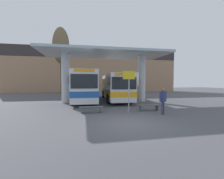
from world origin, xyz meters
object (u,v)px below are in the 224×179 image
waiting_bench_mid_platform (91,108)px  info_sign_platform (129,83)px  pedestrian_waiting (163,98)px  parked_car_street (83,88)px  waiting_bench_near_pillar (149,106)px  poplar_tree_behind_left (61,46)px  transit_bus_left_bay (85,85)px  transit_bus_center_bay (115,86)px

waiting_bench_mid_platform → info_sign_platform: (2.70, -0.42, 1.82)m
pedestrian_waiting → parked_car_street: size_ratio=0.38×
pedestrian_waiting → parked_car_street: bearing=71.6°
waiting_bench_near_pillar → info_sign_platform: (-1.76, -0.42, 1.82)m
info_sign_platform → poplar_tree_behind_left: (-7.01, 16.44, 6.25)m
info_sign_platform → poplar_tree_behind_left: bearing=113.1°
transit_bus_left_bay → transit_bus_center_bay: 3.79m
transit_bus_left_bay → poplar_tree_behind_left: 11.54m
pedestrian_waiting → poplar_tree_behind_left: size_ratio=0.16×
waiting_bench_mid_platform → info_sign_platform: info_sign_platform is taller
waiting_bench_near_pillar → parked_car_street: size_ratio=0.36×
transit_bus_left_bay → info_sign_platform: 8.37m
transit_bus_center_bay → waiting_bench_near_pillar: bearing=101.2°
info_sign_platform → transit_bus_left_bay: bearing=112.1°
parked_car_street → pedestrian_waiting: bearing=-72.1°
waiting_bench_near_pillar → pedestrian_waiting: (0.37, -1.44, 0.77)m
waiting_bench_mid_platform → parked_car_street: parked_car_street is taller
info_sign_platform → pedestrian_waiting: (2.13, -1.02, -1.05)m
waiting_bench_mid_platform → poplar_tree_behind_left: bearing=105.1°
waiting_bench_near_pillar → poplar_tree_behind_left: 19.97m
pedestrian_waiting → waiting_bench_mid_platform: bearing=131.1°
waiting_bench_near_pillar → transit_bus_center_bay: bearing=98.4°
waiting_bench_near_pillar → poplar_tree_behind_left: poplar_tree_behind_left is taller
waiting_bench_near_pillar → waiting_bench_mid_platform: bearing=180.0°
transit_bus_center_bay → pedestrian_waiting: size_ratio=5.82×
transit_bus_left_bay → poplar_tree_behind_left: (-3.87, 8.69, 6.54)m
transit_bus_center_bay → waiting_bench_near_pillar: (1.11, -7.53, -1.40)m
transit_bus_left_bay → transit_bus_center_bay: transit_bus_left_bay is taller
waiting_bench_near_pillar → pedestrian_waiting: 1.67m
waiting_bench_near_pillar → parked_car_street: bearing=103.9°
transit_bus_center_bay → poplar_tree_behind_left: (-7.66, 8.49, 6.67)m
waiting_bench_mid_platform → pedestrian_waiting: bearing=-16.6°
parked_car_street → waiting_bench_near_pillar: bearing=-72.1°
transit_bus_center_bay → poplar_tree_behind_left: poplar_tree_behind_left is taller
transit_bus_left_bay → poplar_tree_behind_left: poplar_tree_behind_left is taller
poplar_tree_behind_left → waiting_bench_near_pillar: bearing=-61.3°
info_sign_platform → pedestrian_waiting: 2.59m
waiting_bench_near_pillar → waiting_bench_mid_platform: same height
transit_bus_center_bay → poplar_tree_behind_left: 13.24m
poplar_tree_behind_left → info_sign_platform: bearing=-66.9°
transit_bus_left_bay → waiting_bench_near_pillar: (4.90, -7.33, -1.53)m
pedestrian_waiting → poplar_tree_behind_left: 21.02m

